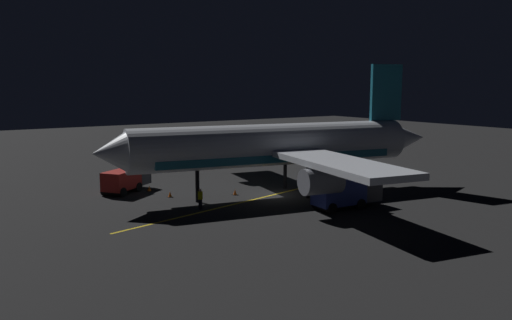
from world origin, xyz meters
name	(u,v)px	position (x,y,z in m)	size (l,w,h in m)	color
ground_plane	(274,196)	(0.00, 0.00, -0.10)	(180.00, 180.00, 0.20)	black
apron_guide_stripe	(243,202)	(-0.88, 4.00, 0.00)	(0.24, 26.55, 0.01)	gold
airliner	(280,146)	(-0.11, -0.58, 4.59)	(33.19, 33.87, 12.31)	silver
baggage_truck	(126,180)	(9.02, 11.11, 1.15)	(4.92, 5.70, 2.20)	maroon
catering_truck	(344,193)	(-7.55, -1.83, 1.34)	(2.54, 6.24, 2.64)	navy
ground_crew_worker	(200,199)	(-1.11, 8.33, 0.89)	(0.40, 0.40, 1.74)	black
traffic_cone_near_left	(235,192)	(2.07, 2.99, 0.25)	(0.50, 0.50, 0.55)	#EA590F
traffic_cone_near_right	(170,194)	(4.61, 8.48, 0.25)	(0.50, 0.50, 0.55)	#EA590F
traffic_cone_under_wing	(149,189)	(8.21, 9.04, 0.25)	(0.50, 0.50, 0.55)	#EA590F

